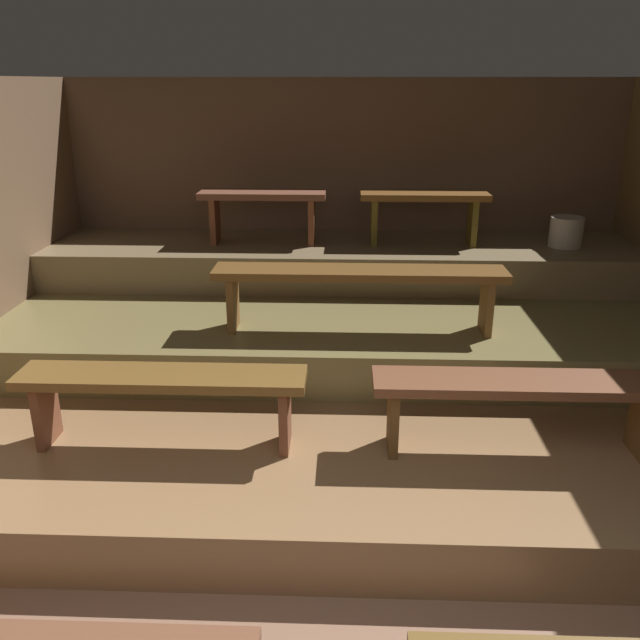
{
  "coord_description": "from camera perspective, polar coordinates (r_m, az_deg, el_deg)",
  "views": [
    {
      "loc": [
        0.02,
        -1.2,
        2.29
      ],
      "look_at": [
        -0.15,
        3.23,
        0.68
      ],
      "focal_mm": 36.75,
      "sensor_mm": 36.0,
      "label": 1
    }
  ],
  "objects": [
    {
      "name": "bench_lower_right",
      "position": [
        3.78,
        16.99,
        -6.13
      ],
      "size": [
        1.62,
        0.31,
        0.45
      ],
      "color": "brown",
      "rests_on": "platform_lower"
    },
    {
      "name": "bench_middle_center",
      "position": [
        4.52,
        3.45,
        3.52
      ],
      "size": [
        2.01,
        0.31,
        0.45
      ],
      "color": "brown",
      "rests_on": "platform_middle"
    },
    {
      "name": "platform_lower",
      "position": [
        4.83,
        1.75,
        -6.21
      ],
      "size": [
        5.09,
        3.75,
        0.32
      ],
      "primitive_type": "cube",
      "color": "olive",
      "rests_on": "ground"
    },
    {
      "name": "bench_lower_left",
      "position": [
        3.79,
        -13.58,
        -5.71
      ],
      "size": [
        1.62,
        0.31,
        0.45
      ],
      "color": "brown",
      "rests_on": "platform_lower"
    },
    {
      "name": "platform_middle",
      "position": [
        5.34,
        1.86,
        0.15
      ],
      "size": [
        5.09,
        2.37,
        0.32
      ],
      "primitive_type": "cube",
      "color": "olive",
      "rests_on": "platform_lower"
    },
    {
      "name": "platform_upper",
      "position": [
        5.84,
        1.95,
        5.18
      ],
      "size": [
        5.09,
        1.12,
        0.32
      ],
      "primitive_type": "cube",
      "color": "#766344",
      "rests_on": "platform_middle"
    },
    {
      "name": "ground",
      "position": [
        4.37,
        1.64,
        -12.2
      ],
      "size": [
        5.89,
        5.8,
        0.08
      ],
      "primitive_type": "cube",
      "color": "#805D47"
    },
    {
      "name": "pail_upper",
      "position": [
        6.03,
        20.64,
        7.2
      ],
      "size": [
        0.28,
        0.28,
        0.26
      ],
      "primitive_type": "cylinder",
      "color": "#B2A899",
      "rests_on": "platform_upper"
    },
    {
      "name": "bench_upper_left",
      "position": [
        5.77,
        -5.01,
        10.05
      ],
      "size": [
        1.09,
        0.31,
        0.45
      ],
      "color": "brown",
      "rests_on": "platform_upper"
    },
    {
      "name": "wall_back",
      "position": [
        6.33,
        2.02,
        9.78
      ],
      "size": [
        5.89,
        0.06,
        2.33
      ],
      "primitive_type": "cube",
      "color": "brown",
      "rests_on": "ground"
    },
    {
      "name": "bench_upper_right",
      "position": [
        5.76,
        9.03,
        9.87
      ],
      "size": [
        1.09,
        0.31,
        0.45
      ],
      "color": "brown",
      "rests_on": "platform_upper"
    }
  ]
}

